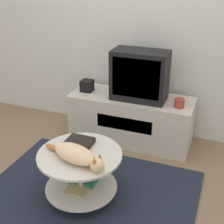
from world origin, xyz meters
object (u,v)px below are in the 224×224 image
at_px(dvd_box, 79,143).
at_px(cat, 77,155).
at_px(tv, 140,75).
at_px(speaker, 87,86).

relative_size(dvd_box, cat, 0.38).
height_order(tv, cat, tv).
distance_m(tv, speaker, 0.60).
xyz_separation_m(tv, cat, (-0.13, -1.11, -0.26)).
xyz_separation_m(speaker, cat, (0.44, -1.11, -0.07)).
xyz_separation_m(speaker, dvd_box, (0.35, -0.90, -0.11)).
bearing_deg(tv, speaker, 179.73).
relative_size(tv, dvd_box, 2.57).
height_order(tv, dvd_box, tv).
distance_m(speaker, cat, 1.20).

